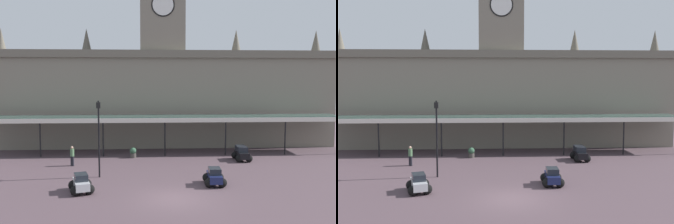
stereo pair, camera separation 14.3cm
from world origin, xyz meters
The scene contains 9 objects.
ground_plane centered at (0.00, 0.00, 0.00)m, with size 140.00×140.00×0.00m, color #513E45.
station_building centered at (0.00, 19.59, 6.02)m, with size 37.44×6.44×19.08m.
entrance_canopy centered at (0.00, 14.15, 3.59)m, with size 35.49×3.26×3.73m.
car_navy_sedan centered at (2.97, 2.89, 0.50)m, with size 1.58×2.09×1.19m.
car_black_estate centered at (6.86, 10.47, 0.56)m, with size 1.54×2.25×1.27m.
car_silver_sedan centered at (-5.91, 1.69, 0.50)m, with size 1.88×2.22×1.19m.
pedestrian_near_entrance centered at (-8.03, 9.12, 0.91)m, with size 0.34×0.34×1.67m.
victorian_lamppost centered at (-5.23, 5.32, 3.50)m, with size 0.30×0.30×5.73m.
planter_near_kerb centered at (-3.02, 12.11, 0.49)m, with size 0.60×0.60×0.96m.
Camera 1 is at (-1.53, -21.15, 7.05)m, focal length 38.31 mm.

